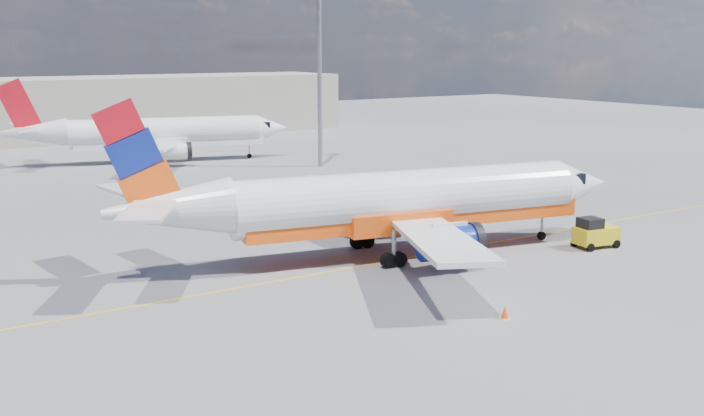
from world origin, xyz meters
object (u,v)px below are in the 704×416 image
second_jet (157,134)px  gse_tug (595,233)px  main_jet (392,202)px  traffic_cone (505,313)px

second_jet → gse_tug: 50.46m
main_jet → second_jet: 44.32m
second_jet → gse_tug: size_ratio=10.60×
main_jet → second_jet: bearing=99.1°
second_jet → gse_tug: (10.14, -49.39, -2.10)m
second_jet → traffic_cone: (-3.40, -55.85, -2.70)m
gse_tug → traffic_cone: bearing=-146.3°
gse_tug → main_jet: bearing=164.3°
main_jet → gse_tug: bearing=-12.9°
traffic_cone → second_jet: bearing=86.5°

